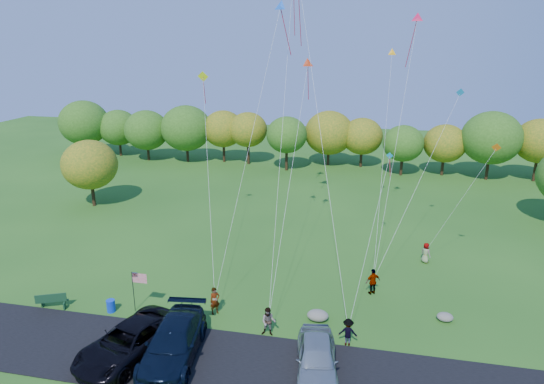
{
  "coord_description": "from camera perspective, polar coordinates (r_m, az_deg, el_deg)",
  "views": [
    {
      "loc": [
        6.14,
        -24.93,
        16.78
      ],
      "look_at": [
        -0.43,
        6.0,
        6.67
      ],
      "focal_mm": 32.0,
      "sensor_mm": 36.0,
      "label": 1
    }
  ],
  "objects": [
    {
      "name": "flyer_a",
      "position": [
        31.58,
        -6.74,
        -12.59
      ],
      "size": [
        0.78,
        0.76,
        1.81
      ],
      "primitive_type": "imported",
      "rotation": [
        0.0,
        0.0,
        0.72
      ],
      "color": "#4C4C59",
      "rests_on": "ground"
    },
    {
      "name": "park_bench",
      "position": [
        35.11,
        -24.48,
        -11.53
      ],
      "size": [
        1.86,
        1.05,
        1.05
      ],
      "rotation": [
        0.0,
        0.0,
        0.41
      ],
      "color": "#173F22",
      "rests_on": "ground"
    },
    {
      "name": "flyer_b",
      "position": [
        29.38,
        -0.41,
        -15.02
      ],
      "size": [
        0.87,
        0.69,
        1.78
      ],
      "primitive_type": "imported",
      "rotation": [
        0.0,
        0.0,
        0.02
      ],
      "color": "#4C4C59",
      "rests_on": "ground"
    },
    {
      "name": "treeline",
      "position": [
        62.53,
        7.47,
        6.27
      ],
      "size": [
        76.32,
        27.53,
        7.82
      ],
      "color": "#392514",
      "rests_on": "ground"
    },
    {
      "name": "minivan_navy",
      "position": [
        27.97,
        -11.54,
        -16.98
      ],
      "size": [
        3.45,
        6.87,
        1.92
      ],
      "primitive_type": "imported",
      "rotation": [
        0.0,
        0.0,
        0.12
      ],
      "color": "black",
      "rests_on": "asphalt_lane"
    },
    {
      "name": "trash_barrel",
      "position": [
        33.45,
        -18.42,
        -12.59
      ],
      "size": [
        0.54,
        0.54,
        0.81
      ],
      "primitive_type": "cylinder",
      "color": "#0D39CF",
      "rests_on": "ground"
    },
    {
      "name": "minivan_silver",
      "position": [
        26.6,
        5.29,
        -18.86
      ],
      "size": [
        2.87,
        5.51,
        1.79
      ],
      "primitive_type": "imported",
      "rotation": [
        0.0,
        0.0,
        0.15
      ],
      "color": "#A6AEB1",
      "rests_on": "asphalt_lane"
    },
    {
      "name": "flyer_e",
      "position": [
        39.77,
        17.63,
        -6.84
      ],
      "size": [
        0.94,
        0.92,
        1.63
      ],
      "primitive_type": "imported",
      "rotation": [
        0.0,
        0.0,
        2.4
      ],
      "color": "#4C4C59",
      "rests_on": "ground"
    },
    {
      "name": "flag_assembly",
      "position": [
        32.15,
        -15.59,
        -10.15
      ],
      "size": [
        1.02,
        0.66,
        2.77
      ],
      "color": "black",
      "rests_on": "ground"
    },
    {
      "name": "boulder_near",
      "position": [
        31.12,
        5.41,
        -14.26
      ],
      "size": [
        1.34,
        1.05,
        0.67
      ],
      "primitive_type": "ellipsoid",
      "color": "gray",
      "rests_on": "ground"
    },
    {
      "name": "boulder_far",
      "position": [
        32.79,
        19.69,
        -13.68
      ],
      "size": [
        1.0,
        0.83,
        0.52
      ],
      "primitive_type": "ellipsoid",
      "color": "gray",
      "rests_on": "ground"
    },
    {
      "name": "kites_aloft",
      "position": [
        38.35,
        5.99,
        20.55
      ],
      "size": [
        22.23,
        8.79,
        14.26
      ],
      "color": "#FF1C25",
      "rests_on": "ground"
    },
    {
      "name": "asphalt_lane",
      "position": [
        27.5,
        -3.68,
        -19.84
      ],
      "size": [
        44.0,
        6.0,
        0.06
      ],
      "primitive_type": "cube",
      "color": "black",
      "rests_on": "ground"
    },
    {
      "name": "ground",
      "position": [
        30.67,
        -1.6,
        -15.45
      ],
      "size": [
        140.0,
        140.0,
        0.0
      ],
      "primitive_type": "plane",
      "color": "#245719",
      "rests_on": "ground"
    },
    {
      "name": "flyer_c",
      "position": [
        28.93,
        8.93,
        -15.97
      ],
      "size": [
        1.08,
        0.62,
        1.66
      ],
      "primitive_type": "imported",
      "rotation": [
        0.0,
        0.0,
        3.15
      ],
      "color": "#4C4C59",
      "rests_on": "ground"
    },
    {
      "name": "minivan_dark",
      "position": [
        28.69,
        -16.42,
        -16.52
      ],
      "size": [
        4.81,
        7.16,
        1.82
      ],
      "primitive_type": "imported",
      "rotation": [
        0.0,
        0.0,
        -0.3
      ],
      "color": "black",
      "rests_on": "asphalt_lane"
    },
    {
      "name": "flyer_d",
      "position": [
        34.22,
        11.8,
        -10.28
      ],
      "size": [
        1.17,
        0.96,
        1.86
      ],
      "primitive_type": "imported",
      "rotation": [
        0.0,
        0.0,
        3.7
      ],
      "color": "#4C4C59",
      "rests_on": "ground"
    }
  ]
}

